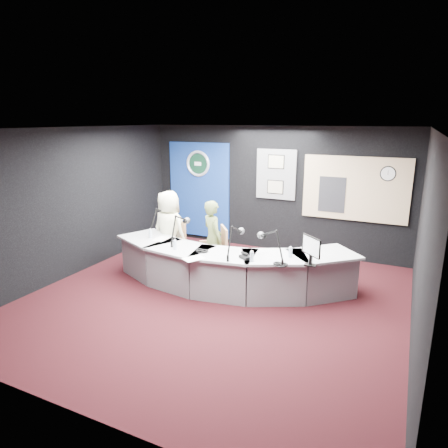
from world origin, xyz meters
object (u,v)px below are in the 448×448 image
at_px(armchair_left, 170,248).
at_px(armchair_right, 213,253).
at_px(broadcast_desk, 226,267).
at_px(person_man, 169,230).
at_px(person_woman, 213,239).

relative_size(armchair_left, armchair_right, 0.95).
bearing_deg(armchair_right, broadcast_desk, 12.35).
xyz_separation_m(person_man, person_woman, (0.97, 0.00, -0.05)).
bearing_deg(armchair_right, person_woman, 0.00).
bearing_deg(person_man, broadcast_desk, 174.08).
distance_m(broadcast_desk, armchair_right, 0.60).
bearing_deg(armchair_left, broadcast_desk, 0.41).
bearing_deg(person_man, armchair_right, -170.76).
height_order(armchair_right, person_woman, person_woman).
xyz_separation_m(broadcast_desk, person_man, (-1.42, 0.38, 0.42)).
bearing_deg(broadcast_desk, armchair_right, 139.49).
height_order(broadcast_desk, armchair_right, armchair_right).
bearing_deg(broadcast_desk, armchair_left, 165.03).
bearing_deg(armchair_right, armchair_left, -126.95).
height_order(armchair_left, person_man, person_man).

